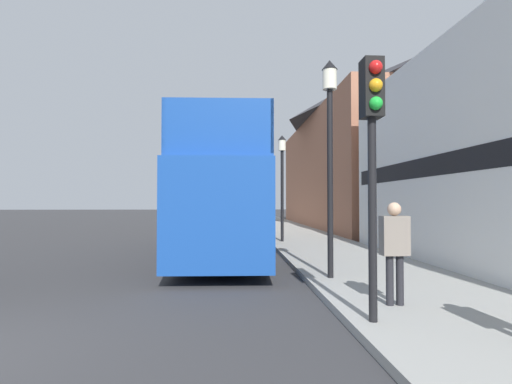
% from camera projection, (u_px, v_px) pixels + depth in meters
% --- Properties ---
extents(ground_plane, '(144.00, 144.00, 0.00)m').
position_uv_depth(ground_plane, '(172.00, 231.00, 25.20)').
color(ground_plane, '#333335').
extents(sidewalk, '(3.71, 108.00, 0.14)m').
position_uv_depth(sidewalk, '(293.00, 233.00, 22.67)').
color(sidewalk, '#999993').
rests_on(sidewalk, ground_plane).
extents(brick_terrace_rear, '(6.00, 21.25, 10.22)m').
position_uv_depth(brick_terrace_rear, '(348.00, 156.00, 28.65)').
color(brick_terrace_rear, '#9E664C').
rests_on(brick_terrace_rear, ground_plane).
extents(tour_bus, '(2.81, 10.29, 4.16)m').
position_uv_depth(tour_bus, '(227.00, 202.00, 13.66)').
color(tour_bus, '#19479E').
rests_on(tour_bus, ground_plane).
extents(parked_car_ahead_of_bus, '(1.95, 4.36, 1.61)m').
position_uv_depth(parked_car_ahead_of_bus, '(241.00, 223.00, 20.67)').
color(parked_car_ahead_of_bus, black).
rests_on(parked_car_ahead_of_bus, ground_plane).
extents(pedestrian_second, '(0.44, 0.24, 1.69)m').
position_uv_depth(pedestrian_second, '(394.00, 243.00, 6.56)').
color(pedestrian_second, '#232328').
rests_on(pedestrian_second, sidewalk).
extents(traffic_signal, '(0.28, 0.42, 3.75)m').
position_uv_depth(traffic_signal, '(372.00, 128.00, 5.69)').
color(traffic_signal, black).
rests_on(traffic_signal, sidewalk).
extents(lamp_post_nearest, '(0.35, 0.35, 4.91)m').
position_uv_depth(lamp_post_nearest, '(330.00, 128.00, 9.00)').
color(lamp_post_nearest, black).
rests_on(lamp_post_nearest, sidewalk).
extents(lamp_post_second, '(0.35, 0.35, 4.58)m').
position_uv_depth(lamp_post_second, '(282.00, 168.00, 17.22)').
color(lamp_post_second, black).
rests_on(lamp_post_second, sidewalk).
extents(lamp_post_third, '(0.35, 0.35, 5.14)m').
position_uv_depth(lamp_post_third, '(263.00, 174.00, 25.44)').
color(lamp_post_third, black).
rests_on(lamp_post_third, sidewalk).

